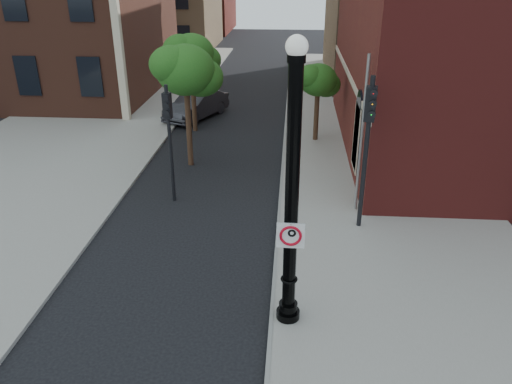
# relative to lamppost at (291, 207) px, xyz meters

# --- Properties ---
(ground) EXTENTS (120.00, 120.00, 0.00)m
(ground) POSITION_rel_lamppost_xyz_m (-2.46, -0.24, -3.24)
(ground) COLOR black
(ground) RESTS_ON ground
(sidewalk_right) EXTENTS (8.00, 60.00, 0.12)m
(sidewalk_right) POSITION_rel_lamppost_xyz_m (3.54, 9.76, -3.18)
(sidewalk_right) COLOR gray
(sidewalk_right) RESTS_ON ground
(sidewalk_left) EXTENTS (10.00, 50.00, 0.12)m
(sidewalk_left) POSITION_rel_lamppost_xyz_m (-11.46, 17.76, -3.18)
(sidewalk_left) COLOR gray
(sidewalk_left) RESTS_ON ground
(curb_edge) EXTENTS (0.10, 60.00, 0.14)m
(curb_edge) POSITION_rel_lamppost_xyz_m (-0.41, 9.76, -3.17)
(curb_edge) COLOR gray
(curb_edge) RESTS_ON ground
(lamppost) EXTENTS (0.59, 0.59, 7.01)m
(lamppost) POSITION_rel_lamppost_xyz_m (0.00, 0.00, 0.00)
(lamppost) COLOR black
(lamppost) RESTS_ON ground
(no_parking_sign) EXTENTS (0.65, 0.07, 0.65)m
(no_parking_sign) POSITION_rel_lamppost_xyz_m (0.00, -0.18, -0.64)
(no_parking_sign) COLOR white
(no_parking_sign) RESTS_ON ground
(parked_car) EXTENTS (3.36, 4.91, 1.53)m
(parked_car) POSITION_rel_lamppost_xyz_m (-5.60, 17.71, -2.47)
(parked_car) COLOR #313136
(parked_car) RESTS_ON ground
(traffic_signal_left) EXTENTS (0.30, 0.37, 4.43)m
(traffic_signal_left) POSITION_rel_lamppost_xyz_m (-4.45, 6.71, -0.25)
(traffic_signal_left) COLOR black
(traffic_signal_left) RESTS_ON ground
(traffic_signal_right) EXTENTS (0.38, 0.45, 5.21)m
(traffic_signal_right) POSITION_rel_lamppost_xyz_m (2.33, 5.02, 0.27)
(traffic_signal_right) COLOR black
(traffic_signal_right) RESTS_ON ground
(utility_pole) EXTENTS (0.11, 0.11, 5.63)m
(utility_pole) POSITION_rel_lamppost_xyz_m (2.34, 6.31, -0.42)
(utility_pole) COLOR #999999
(utility_pole) RESTS_ON ground
(street_tree_a) EXTENTS (2.92, 2.64, 5.26)m
(street_tree_a) POSITION_rel_lamppost_xyz_m (-4.50, 10.46, 0.91)
(street_tree_a) COLOR #341E14
(street_tree_a) RESTS_ON ground
(street_tree_b) EXTENTS (2.81, 2.54, 5.06)m
(street_tree_b) POSITION_rel_lamppost_xyz_m (-5.23, 15.38, 0.75)
(street_tree_b) COLOR #341E14
(street_tree_b) RESTS_ON ground
(street_tree_c) EXTENTS (2.16, 1.95, 3.90)m
(street_tree_c) POSITION_rel_lamppost_xyz_m (1.16, 14.04, -0.17)
(street_tree_c) COLOR #341E14
(street_tree_c) RESTS_ON ground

